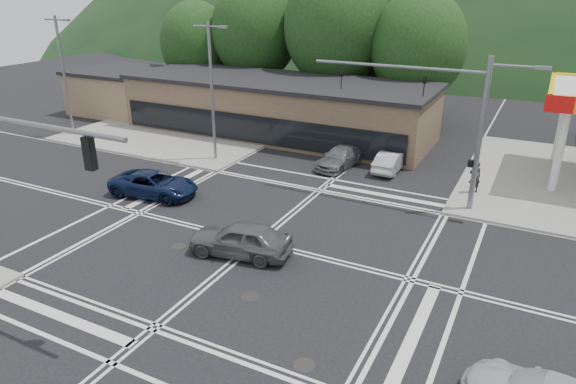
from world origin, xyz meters
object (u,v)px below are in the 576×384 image
at_px(car_blue_west, 154,184).
at_px(pedestrian, 475,177).
at_px(car_queue_a, 391,161).
at_px(car_grey_center, 240,239).
at_px(car_queue_b, 379,146).
at_px(car_northbound, 340,157).

height_order(car_blue_west, pedestrian, pedestrian).
relative_size(car_blue_west, car_queue_a, 1.29).
xyz_separation_m(car_grey_center, car_queue_b, (1.06, 16.48, -0.10)).
relative_size(car_blue_west, car_northbound, 1.13).
bearing_deg(pedestrian, car_queue_a, -46.99).
bearing_deg(car_queue_b, car_blue_west, 48.89).
xyz_separation_m(car_grey_center, car_northbound, (-0.44, 12.95, -0.14)).
bearing_deg(car_blue_west, car_queue_a, -54.41).
xyz_separation_m(car_queue_a, car_northbound, (-3.15, -0.77, 0.00)).
distance_m(car_blue_west, car_northbound, 12.01).
height_order(car_queue_a, pedestrian, pedestrian).
relative_size(car_blue_west, car_queue_b, 1.26).
distance_m(car_blue_west, pedestrian, 18.07).
bearing_deg(car_northbound, car_blue_west, -121.46).
bearing_deg(pedestrian, car_grey_center, 27.41).
bearing_deg(car_grey_center, car_blue_west, -123.60).
distance_m(car_northbound, pedestrian, 8.58).
distance_m(car_grey_center, car_queue_b, 16.52).
height_order(car_blue_west, car_queue_b, car_blue_west).
bearing_deg(car_grey_center, car_queue_b, 167.02).
distance_m(car_blue_west, car_queue_a, 14.71).
bearing_deg(car_northbound, car_queue_b, 74.29).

